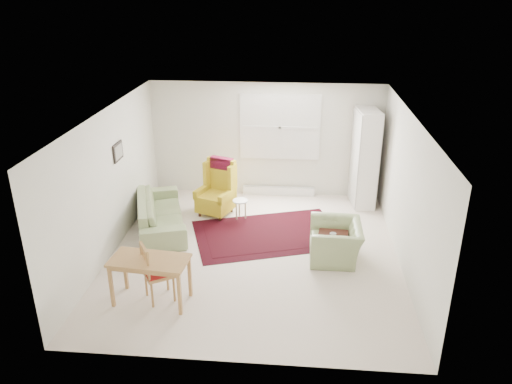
# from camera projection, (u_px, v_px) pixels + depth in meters

# --- Properties ---
(room) EXTENTS (5.04, 5.54, 2.51)m
(room) POSITION_uv_depth(u_px,v_px,m) (257.00, 183.00, 8.52)
(room) COLOR beige
(room) RESTS_ON ground
(rug) EXTENTS (3.11, 2.49, 0.03)m
(rug) POSITION_uv_depth(u_px,v_px,m) (268.00, 234.00, 9.47)
(rug) COLOR black
(rug) RESTS_ON ground
(sofa) EXTENTS (1.45, 2.27, 0.85)m
(sofa) POSITION_uv_depth(u_px,v_px,m) (160.00, 208.00, 9.58)
(sofa) COLOR #859664
(sofa) RESTS_ON ground
(armchair) EXTENTS (0.87, 0.99, 0.77)m
(armchair) POSITION_uv_depth(u_px,v_px,m) (336.00, 238.00, 8.53)
(armchair) COLOR #859664
(armchair) RESTS_ON ground
(wingback_chair) EXTENTS (0.87, 0.89, 1.14)m
(wingback_chair) POSITION_uv_depth(u_px,v_px,m) (215.00, 188.00, 10.09)
(wingback_chair) COLOR gold
(wingback_chair) RESTS_ON ground
(coffee_table) EXTENTS (0.56, 0.56, 0.41)m
(coffee_table) POSITION_uv_depth(u_px,v_px,m) (332.00, 245.00, 8.66)
(coffee_table) COLOR #441D14
(coffee_table) RESTS_ON ground
(stool) EXTENTS (0.36, 0.36, 0.40)m
(stool) POSITION_uv_depth(u_px,v_px,m) (240.00, 209.00, 10.05)
(stool) COLOR white
(stool) RESTS_ON ground
(cabinet) EXTENTS (0.53, 0.87, 2.06)m
(cabinet) POSITION_uv_depth(u_px,v_px,m) (365.00, 158.00, 10.40)
(cabinet) COLOR white
(cabinet) RESTS_ON ground
(desk) EXTENTS (1.19, 0.68, 0.72)m
(desk) POSITION_uv_depth(u_px,v_px,m) (151.00, 280.00, 7.37)
(desk) COLOR #AF7F46
(desk) RESTS_ON ground
(desk_chair) EXTENTS (0.57, 0.57, 0.94)m
(desk_chair) POSITION_uv_depth(u_px,v_px,m) (159.00, 272.00, 7.39)
(desk_chair) COLOR #AF7F46
(desk_chair) RESTS_ON ground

